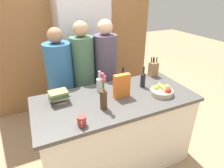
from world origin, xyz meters
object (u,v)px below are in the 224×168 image
object	(u,v)px
coffee_mug	(82,121)
book_stack	(58,97)
person_in_blue	(84,75)
refrigerator	(83,57)
knife_block	(153,69)
bottle_oil	(123,78)
cereal_box	(122,86)
person_at_sink	(61,82)
flower_vase	(103,96)
bottle_wine	(143,79)
person_in_red_tee	(106,73)
fruit_bowl	(162,91)
bottle_vinegar	(100,84)

from	to	relation	value
coffee_mug	book_stack	bearing A→B (deg)	103.27
person_in_blue	refrigerator	bearing A→B (deg)	86.76
knife_block	bottle_oil	distance (m)	0.50
cereal_box	person_in_blue	distance (m)	0.75
person_at_sink	person_in_blue	xyz separation A→B (m)	(0.31, -0.01, 0.04)
flower_vase	person_in_blue	size ratio (longest dim) A/B	0.23
refrigerator	coffee_mug	world-z (taller)	refrigerator
knife_block	bottle_wine	bearing A→B (deg)	-144.51
flower_vase	bottle_oil	xyz separation A→B (m)	(0.42, 0.39, -0.05)
knife_block	cereal_box	world-z (taller)	knife_block
person_at_sink	person_in_red_tee	size ratio (longest dim) A/B	0.96
cereal_box	knife_block	bearing A→B (deg)	26.74
flower_vase	book_stack	distance (m)	0.49
flower_vase	cereal_box	world-z (taller)	flower_vase
fruit_bowl	flower_vase	xyz separation A→B (m)	(-0.71, 0.01, 0.10)
knife_block	coffee_mug	bearing A→B (deg)	-152.21
bottle_wine	coffee_mug	bearing A→B (deg)	-155.19
knife_block	bottle_wine	xyz separation A→B (m)	(-0.31, -0.22, 0.00)
refrigerator	person_in_blue	bearing A→B (deg)	-106.45
cereal_box	person_in_blue	world-z (taller)	person_in_blue
cereal_box	fruit_bowl	bearing A→B (deg)	-17.44
flower_vase	bottle_wine	size ratio (longest dim) A/B	1.49
knife_block	bottle_vinegar	size ratio (longest dim) A/B	1.09
fruit_bowl	cereal_box	size ratio (longest dim) A/B	0.96
refrigerator	flower_vase	world-z (taller)	refrigerator
book_stack	bottle_wine	distance (m)	0.99
book_stack	bottle_oil	size ratio (longest dim) A/B	0.88
flower_vase	cereal_box	bearing A→B (deg)	26.04
bottle_wine	bottle_vinegar	bearing A→B (deg)	167.83
bottle_vinegar	person_in_red_tee	bearing A→B (deg)	59.46
knife_block	bottle_vinegar	bearing A→B (deg)	-172.49
cereal_box	bottle_vinegar	bearing A→B (deg)	127.59
cereal_box	bottle_wine	size ratio (longest dim) A/B	1.02
coffee_mug	person_at_sink	world-z (taller)	person_at_sink
bottle_oil	bottle_wine	xyz separation A→B (m)	(0.19, -0.15, 0.01)
fruit_bowl	book_stack	world-z (taller)	book_stack
coffee_mug	bottle_vinegar	world-z (taller)	bottle_vinegar
person_at_sink	refrigerator	bearing A→B (deg)	44.69
knife_block	flower_vase	bearing A→B (deg)	-153.46
cereal_box	book_stack	size ratio (longest dim) A/B	1.29
refrigerator	person_at_sink	distance (m)	0.81
bottle_vinegar	refrigerator	bearing A→B (deg)	82.67
bottle_wine	person_in_red_tee	size ratio (longest dim) A/B	0.16
person_at_sink	person_in_blue	world-z (taller)	person_in_blue
person_at_sink	bottle_vinegar	bearing A→B (deg)	-61.78
refrigerator	coffee_mug	xyz separation A→B (m)	(-0.51, -1.65, -0.01)
person_in_blue	book_stack	bearing A→B (deg)	-115.46
coffee_mug	person_at_sink	bearing A→B (deg)	89.31
flower_vase	person_in_blue	xyz separation A→B (m)	(0.05, 0.84, -0.13)
knife_block	person_in_red_tee	xyz separation A→B (m)	(-0.56, 0.34, -0.09)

